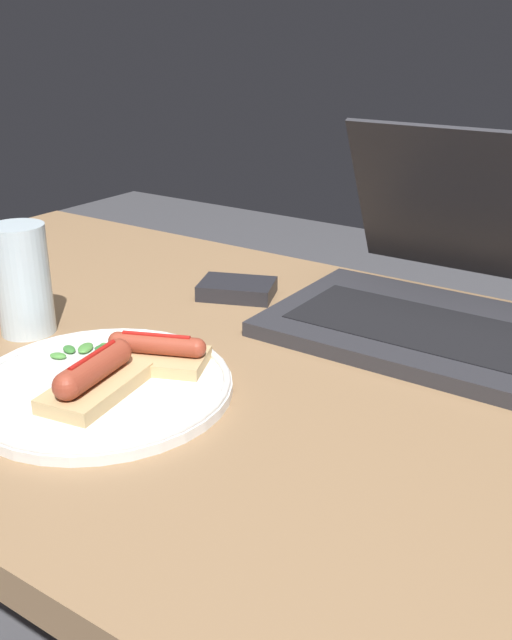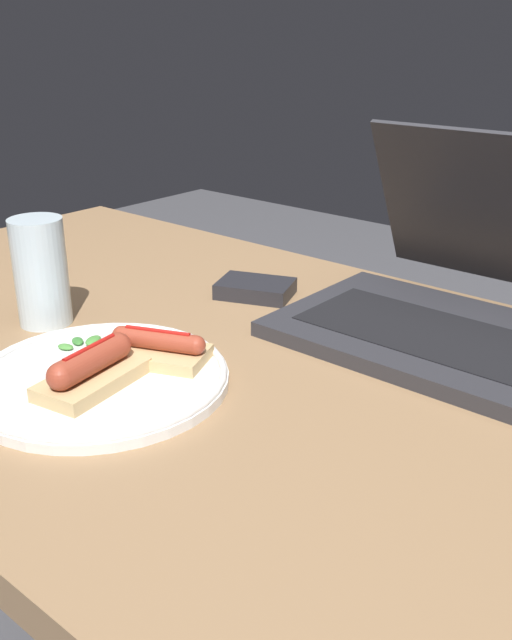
{
  "view_description": "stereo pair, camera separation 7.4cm",
  "coord_description": "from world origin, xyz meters",
  "px_view_note": "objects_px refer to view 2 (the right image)",
  "views": [
    {
      "loc": [
        0.45,
        -0.58,
        1.07
      ],
      "look_at": [
        0.06,
        -0.01,
        0.78
      ],
      "focal_mm": 40.0,
      "sensor_mm": 36.0,
      "label": 1
    },
    {
      "loc": [
        0.51,
        -0.54,
        1.07
      ],
      "look_at": [
        0.06,
        -0.01,
        0.78
      ],
      "focal_mm": 40.0,
      "sensor_mm": 36.0,
      "label": 2
    }
  ],
  "objects_px": {
    "laptop": "(449,296)",
    "drinking_glass": "(41,272)",
    "external_drive": "(255,289)",
    "plate": "(101,378)"
  },
  "relations": [
    {
      "from": "external_drive",
      "to": "drinking_glass",
      "type": "bearing_deg",
      "value": -141.45
    },
    {
      "from": "laptop",
      "to": "plate",
      "type": "distance_m",
      "value": 0.42
    },
    {
      "from": "laptop",
      "to": "drinking_glass",
      "type": "distance_m",
      "value": 0.5
    },
    {
      "from": "external_drive",
      "to": "laptop",
      "type": "bearing_deg",
      "value": -7.3
    },
    {
      "from": "drinking_glass",
      "to": "external_drive",
      "type": "bearing_deg",
      "value": 60.26
    },
    {
      "from": "laptop",
      "to": "drinking_glass",
      "type": "relative_size",
      "value": 2.62
    },
    {
      "from": "drinking_glass",
      "to": "plate",
      "type": "bearing_deg",
      "value": -18.38
    },
    {
      "from": "drinking_glass",
      "to": "external_drive",
      "type": "xyz_separation_m",
      "value": [
        0.14,
        0.24,
        -0.06
      ]
    },
    {
      "from": "plate",
      "to": "external_drive",
      "type": "relative_size",
      "value": 2.24
    },
    {
      "from": "laptop",
      "to": "plate",
      "type": "bearing_deg",
      "value": -118.88
    }
  ]
}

